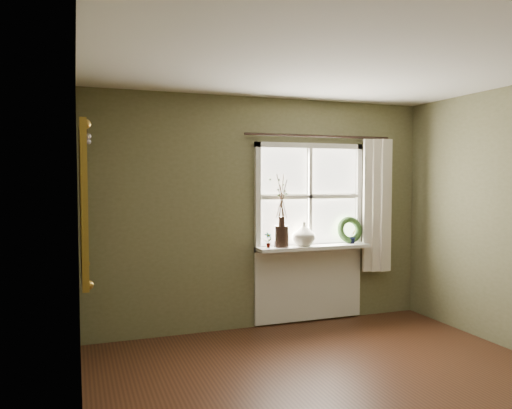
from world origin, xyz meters
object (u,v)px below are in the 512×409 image
object	(u,v)px
dark_jug	(282,236)
wreath	(350,233)
gilt_mirror	(83,202)
cream_vase	(304,234)

from	to	relation	value
dark_jug	wreath	size ratio (longest dim) A/B	0.75
wreath	gilt_mirror	world-z (taller)	gilt_mirror
cream_vase	dark_jug	bearing A→B (deg)	180.00
dark_jug	wreath	distance (m)	0.90
cream_vase	wreath	distance (m)	0.62
dark_jug	wreath	world-z (taller)	wreath
gilt_mirror	cream_vase	bearing A→B (deg)	17.62
dark_jug	cream_vase	world-z (taller)	cream_vase
dark_jug	gilt_mirror	world-z (taller)	gilt_mirror
wreath	gilt_mirror	xyz separation A→B (m)	(-3.01, -0.80, 0.45)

